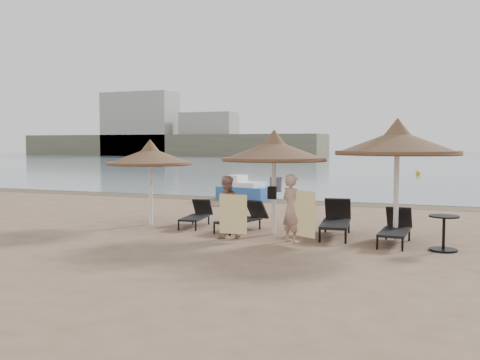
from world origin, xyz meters
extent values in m
plane|color=#8E6F57|center=(0.00, 0.00, 0.00)|extent=(160.00, 160.00, 0.00)
cube|color=slate|center=(0.00, 80.00, 0.01)|extent=(200.00, 140.00, 0.03)
cube|color=brown|center=(0.00, 9.40, 0.00)|extent=(200.00, 1.60, 0.01)
cube|color=#6B664A|center=(-45.00, 78.00, 2.00)|extent=(60.00, 10.00, 4.00)
cube|color=#99968D|center=(-50.00, 76.00, 6.00)|extent=(14.00, 6.00, 12.00)
cube|color=#99968D|center=(-36.00, 77.00, 4.00)|extent=(10.00, 5.00, 8.00)
cylinder|color=white|center=(-3.56, 1.74, 0.95)|extent=(0.11, 0.11, 1.91)
cone|color=brown|center=(-3.56, 1.74, 2.11)|extent=(2.63, 2.63, 0.50)
cone|color=brown|center=(-3.56, 1.74, 2.41)|extent=(0.64, 0.64, 0.41)
cylinder|color=brown|center=(-3.56, 1.74, 1.87)|extent=(2.58, 2.58, 0.09)
cylinder|color=white|center=(0.46, 1.46, 1.04)|extent=(0.12, 0.12, 2.09)
cone|color=brown|center=(0.46, 1.46, 2.31)|extent=(2.89, 2.89, 0.55)
cone|color=brown|center=(0.46, 1.46, 2.64)|extent=(0.70, 0.70, 0.45)
cylinder|color=brown|center=(0.46, 1.46, 2.05)|extent=(2.83, 2.83, 0.10)
cylinder|color=white|center=(3.65, 1.68, 1.14)|extent=(0.13, 0.13, 2.29)
cone|color=brown|center=(3.65, 1.68, 2.53)|extent=(3.16, 3.16, 0.60)
cone|color=brown|center=(3.65, 1.68, 2.89)|extent=(0.76, 0.76, 0.49)
cylinder|color=brown|center=(3.65, 1.68, 2.24)|extent=(3.10, 3.10, 0.11)
cylinder|color=black|center=(-2.27, 1.08, 0.13)|extent=(0.05, 0.05, 0.26)
cylinder|color=black|center=(-1.76, 1.15, 0.13)|extent=(0.05, 0.05, 0.26)
cylinder|color=black|center=(-2.44, 2.35, 0.13)|extent=(0.05, 0.05, 0.26)
cylinder|color=black|center=(-1.94, 2.42, 0.13)|extent=(0.05, 0.05, 0.26)
cube|color=black|center=(-2.11, 1.79, 0.28)|extent=(0.75, 1.44, 0.05)
cube|color=black|center=(-2.22, 2.59, 0.50)|extent=(0.62, 0.46, 0.52)
cylinder|color=black|center=(-1.09, 0.94, 0.14)|extent=(0.05, 0.05, 0.28)
cylinder|color=black|center=(-0.56, 0.78, 0.14)|extent=(0.05, 0.05, 0.28)
cylinder|color=black|center=(-0.70, 2.26, 0.14)|extent=(0.05, 0.05, 0.28)
cylinder|color=black|center=(-0.17, 2.10, 0.14)|extent=(0.05, 0.05, 0.28)
cube|color=black|center=(-0.62, 1.57, 0.31)|extent=(1.01, 1.59, 0.06)
cube|color=black|center=(-0.37, 2.40, 0.54)|extent=(0.70, 0.57, 0.56)
cylinder|color=black|center=(1.90, 0.73, 0.16)|extent=(0.06, 0.06, 0.32)
cylinder|color=black|center=(2.53, 0.81, 0.16)|extent=(0.06, 0.06, 0.32)
cylinder|color=black|center=(1.70, 2.32, 0.16)|extent=(0.06, 0.06, 0.32)
cylinder|color=black|center=(2.34, 2.40, 0.16)|extent=(0.06, 0.06, 0.32)
cube|color=black|center=(2.11, 1.62, 0.35)|extent=(0.91, 1.79, 0.07)
cube|color=black|center=(1.99, 2.62, 0.63)|extent=(0.76, 0.57, 0.65)
cylinder|color=black|center=(3.35, 0.35, 0.14)|extent=(0.05, 0.05, 0.29)
cylinder|color=black|center=(3.92, 0.33, 0.14)|extent=(0.05, 0.05, 0.29)
cylinder|color=black|center=(3.41, 1.78, 0.14)|extent=(0.05, 0.05, 0.29)
cylinder|color=black|center=(3.98, 1.75, 0.14)|extent=(0.05, 0.05, 0.29)
cube|color=black|center=(3.67, 1.10, 0.32)|extent=(0.69, 1.55, 0.06)
cube|color=black|center=(3.70, 2.00, 0.56)|extent=(0.65, 0.45, 0.58)
cylinder|color=black|center=(4.80, 0.75, 0.02)|extent=(0.64, 0.64, 0.05)
cylinder|color=black|center=(4.80, 0.75, 0.41)|extent=(0.07, 0.07, 0.77)
cylinder|color=black|center=(4.80, 0.75, 0.81)|extent=(0.68, 0.68, 0.03)
imported|color=tan|center=(-0.55, 0.46, 0.95)|extent=(1.03, 0.89, 1.90)
imported|color=tan|center=(1.24, 0.46, 1.00)|extent=(1.10, 1.00, 2.00)
cube|color=yellow|center=(-0.20, 0.11, 0.69)|extent=(0.71, 0.12, 1.00)
cube|color=yellow|center=(1.59, 0.21, 0.78)|extent=(0.72, 0.40, 1.13)
cube|color=white|center=(0.46, 1.64, 1.35)|extent=(0.33, 0.13, 0.41)
cube|color=black|center=(0.46, 1.30, 1.16)|extent=(0.24, 0.08, 0.34)
cube|color=#295BAC|center=(-3.43, 9.59, 0.29)|extent=(2.50, 1.75, 0.57)
cube|color=white|center=(-3.43, 9.59, 0.65)|extent=(1.64, 1.39, 0.26)
cube|color=white|center=(-3.84, 9.67, 0.88)|extent=(0.68, 1.02, 0.36)
sphere|color=yellow|center=(2.76, 30.84, 0.20)|extent=(0.39, 0.39, 0.39)
camera|label=1|loc=(4.84, -12.36, 2.50)|focal=40.00mm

